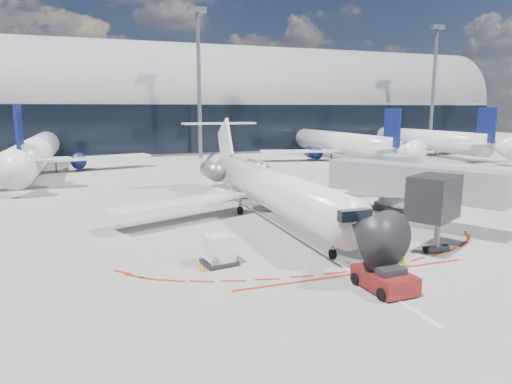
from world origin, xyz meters
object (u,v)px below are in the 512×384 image
object	(u,v)px
regional_jet	(265,185)
uld_container	(219,250)
pushback_tug	(385,279)
ramp_worker	(400,253)

from	to	relation	value
regional_jet	uld_container	bearing A→B (deg)	-123.09
regional_jet	pushback_tug	bearing A→B (deg)	-89.51
ramp_worker	uld_container	world-z (taller)	ramp_worker
regional_jet	uld_container	world-z (taller)	regional_jet
regional_jet	ramp_worker	xyz separation A→B (m)	(2.73, -14.08, -1.74)
ramp_worker	uld_container	size ratio (longest dim) A/B	0.85
uld_container	regional_jet	bearing A→B (deg)	48.46
regional_jet	ramp_worker	bearing A→B (deg)	-79.02
regional_jet	pushback_tug	xyz separation A→B (m)	(0.14, -16.34, -2.06)
regional_jet	uld_container	distance (m)	12.19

